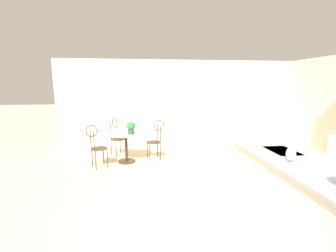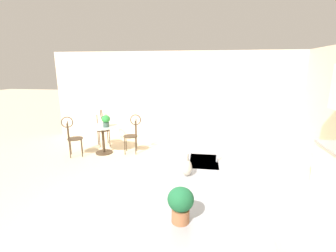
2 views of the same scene
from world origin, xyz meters
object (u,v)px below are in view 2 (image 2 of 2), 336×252
at_px(vase_on_counter, 187,167).
at_px(bistro_table, 103,137).
at_px(chair_by_island, 132,132).
at_px(potted_plant_on_table, 106,120).
at_px(potted_plant_counter_far, 181,203).
at_px(chair_toward_desk, 103,126).
at_px(chair_near_window, 72,135).

bearing_deg(vase_on_counter, bistro_table, -140.76).
relative_size(chair_by_island, potted_plant_on_table, 3.41).
bearing_deg(potted_plant_counter_far, chair_toward_desk, -148.97).
relative_size(bistro_table, chair_toward_desk, 0.77).
relative_size(chair_by_island, vase_on_counter, 3.62).
xyz_separation_m(chair_toward_desk, potted_plant_on_table, (0.70, 0.42, 0.34)).
xyz_separation_m(bistro_table, vase_on_counter, (2.94, 2.40, 0.58)).
distance_m(potted_plant_on_table, potted_plant_counter_far, 4.43).
bearing_deg(bistro_table, vase_on_counter, 39.24).
distance_m(bistro_table, chair_by_island, 0.78).
bearing_deg(chair_by_island, vase_on_counter, 28.02).
distance_m(chair_near_window, vase_on_counter, 4.07).
relative_size(bistro_table, chair_by_island, 0.77).
relative_size(chair_near_window, potted_plant_counter_far, 3.29).
distance_m(chair_by_island, vase_on_counter, 3.53).
height_order(chair_near_window, potted_plant_counter_far, potted_plant_counter_far).
xyz_separation_m(chair_by_island, chair_toward_desk, (-0.51, -1.05, 0.00)).
bearing_deg(chair_by_island, bistro_table, -79.23).
bearing_deg(chair_toward_desk, potted_plant_counter_far, 31.03).
bearing_deg(chair_near_window, potted_plant_on_table, 108.43).
xyz_separation_m(potted_plant_on_table, potted_plant_counter_far, (3.79, 2.28, 0.19)).
xyz_separation_m(bistro_table, potted_plant_on_table, (0.05, 0.13, 0.47)).
height_order(chair_by_island, potted_plant_counter_far, potted_plant_counter_far).
bearing_deg(chair_near_window, chair_by_island, 107.90).
relative_size(chair_near_window, vase_on_counter, 3.62).
distance_m(bistro_table, chair_near_window, 0.76).
bearing_deg(potted_plant_counter_far, potted_plant_on_table, -148.94).
xyz_separation_m(chair_by_island, potted_plant_counter_far, (3.99, 1.65, 0.53)).
distance_m(chair_by_island, potted_plant_on_table, 0.74).
height_order(chair_near_window, chair_by_island, same).
relative_size(bistro_table, potted_plant_on_table, 2.62).
relative_size(chair_toward_desk, vase_on_counter, 3.62).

